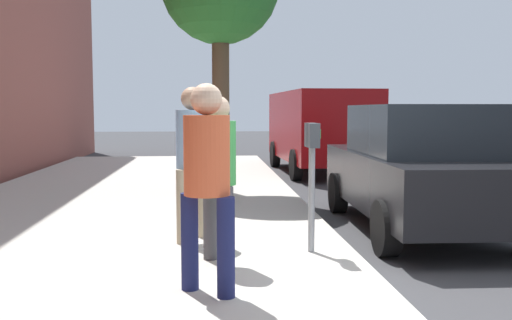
% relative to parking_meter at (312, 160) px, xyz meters
% --- Properties ---
extents(ground_plane, '(80.00, 80.00, 0.00)m').
position_rel_parking_meter_xyz_m(ground_plane, '(-0.75, -0.50, -1.17)').
color(ground_plane, '#38383A').
rests_on(ground_plane, ground).
extents(sidewalk_slab, '(28.00, 6.00, 0.15)m').
position_rel_parking_meter_xyz_m(sidewalk_slab, '(-0.75, 2.50, -1.09)').
color(sidewalk_slab, '#B7B2A8').
rests_on(sidewalk_slab, ground_plane).
extents(parking_meter, '(0.36, 0.12, 1.41)m').
position_rel_parking_meter_xyz_m(parking_meter, '(0.00, 0.00, 0.00)').
color(parking_meter, gray).
rests_on(parking_meter, sidewalk_slab).
extents(pedestrian_at_meter, '(0.49, 0.37, 1.69)m').
position_rel_parking_meter_xyz_m(pedestrian_at_meter, '(-0.39, 1.03, -0.03)').
color(pedestrian_at_meter, '#47474C').
rests_on(pedestrian_at_meter, sidewalk_slab).
extents(pedestrian_bystander, '(0.39, 0.45, 1.77)m').
position_rel_parking_meter_xyz_m(pedestrian_bystander, '(-1.35, 1.13, 0.03)').
color(pedestrian_bystander, '#191E4C').
rests_on(pedestrian_bystander, sidewalk_slab).
extents(parking_officer, '(0.47, 0.40, 1.82)m').
position_rel_parking_meter_xyz_m(parking_officer, '(0.66, 1.30, 0.07)').
color(parking_officer, tan).
rests_on(parking_officer, sidewalk_slab).
extents(parked_sedan_near, '(4.45, 2.06, 1.77)m').
position_rel_parking_meter_xyz_m(parked_sedan_near, '(1.66, -1.85, -0.27)').
color(parked_sedan_near, black).
rests_on(parked_sedan_near, ground_plane).
extents(parked_van_far, '(5.27, 2.26, 2.18)m').
position_rel_parking_meter_xyz_m(parked_van_far, '(9.20, -1.85, 0.09)').
color(parked_van_far, maroon).
rests_on(parked_van_far, ground_plane).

